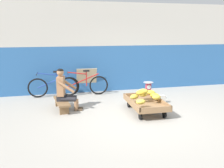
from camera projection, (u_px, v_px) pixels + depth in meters
name	position (u px, v px, depth m)	size (l,w,h in m)	color
ground_plane	(141.00, 120.00, 6.03)	(80.00, 80.00, 0.00)	#A39E93
back_wall	(111.00, 48.00, 8.74)	(16.00, 0.30, 3.09)	#2D609E
banana_cart	(146.00, 103.00, 6.54)	(0.87, 1.46, 0.36)	#8E6B47
banana_pile	(146.00, 95.00, 6.55)	(0.89, 1.04, 0.26)	gold
low_bench	(62.00, 103.00, 6.74)	(0.43, 1.13, 0.27)	brown
vendor_seated	(64.00, 90.00, 6.67)	(0.72, 0.56, 1.14)	#9E704C
plastic_crate	(148.00, 96.00, 7.61)	(0.36, 0.28, 0.30)	#19847F
weighing_scale	(148.00, 87.00, 7.55)	(0.30, 0.30, 0.29)	#28282D
bicycle_near_left	(54.00, 86.00, 8.05)	(1.66, 0.48, 0.86)	black
bicycle_far_left	(84.00, 85.00, 8.23)	(1.66, 0.48, 0.86)	black
sign_board	(87.00, 80.00, 8.61)	(0.70, 0.29, 0.87)	#C6B289
shopping_bag	(162.00, 99.00, 7.39)	(0.18, 0.12, 0.24)	silver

